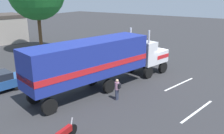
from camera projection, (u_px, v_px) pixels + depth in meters
ground_plane at (150, 72)px, 23.96m from camera, size 120.00×120.00×0.00m
lane_stripe_near at (179, 84)px, 20.83m from camera, size 4.31×1.23×0.01m
lane_stripe_mid at (197, 111)px, 16.08m from camera, size 4.34×1.07×0.01m
semi_truck at (101, 59)px, 19.20m from camera, size 14.33×5.98×4.50m
person_bystander at (117, 89)px, 17.55m from camera, size 0.34×0.45×1.63m
motorcycle at (64, 134)px, 12.64m from camera, size 2.11×0.31×1.12m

